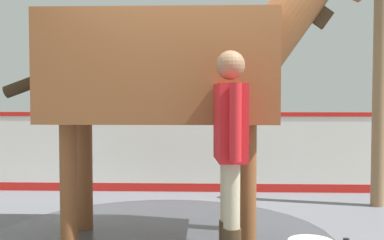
# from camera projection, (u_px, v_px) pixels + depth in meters

# --- Properties ---
(wet_patch) EXTENTS (3.34, 3.34, 0.00)m
(wet_patch) POSITION_uv_depth(u_px,v_px,m) (161.00, 237.00, 4.54)
(wet_patch) COLOR #42444C
(wet_patch) RESTS_ON ground
(barrier_wall) EXTENTS (2.28, 5.49, 1.14)m
(barrier_wall) POSITION_uv_depth(u_px,v_px,m) (176.00, 155.00, 6.74)
(barrier_wall) COLOR white
(barrier_wall) RESTS_ON ground
(roof_post_near) EXTENTS (0.16, 0.16, 2.62)m
(roof_post_near) POSITION_uv_depth(u_px,v_px,m) (379.00, 101.00, 5.80)
(roof_post_near) COLOR olive
(roof_post_near) RESTS_ON ground
(horse) EXTENTS (1.76, 3.38, 2.82)m
(horse) POSITION_uv_depth(u_px,v_px,m) (174.00, 68.00, 4.45)
(horse) COLOR brown
(horse) RESTS_ON ground
(handler) EXTENTS (0.66, 0.36, 1.73)m
(handler) POSITION_uv_depth(u_px,v_px,m) (230.00, 142.00, 3.72)
(handler) COLOR #47331E
(handler) RESTS_ON ground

